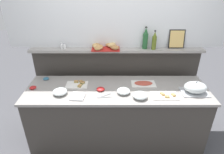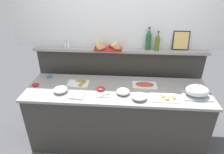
# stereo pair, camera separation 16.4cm
# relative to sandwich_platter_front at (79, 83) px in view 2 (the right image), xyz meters

# --- Properties ---
(ground_plane) EXTENTS (12.00, 12.00, 0.00)m
(ground_plane) POSITION_rel_sandwich_platter_front_xyz_m (0.54, 0.50, -0.91)
(ground_plane) COLOR #4C4C51
(buffet_counter) EXTENTS (2.44, 0.74, 0.90)m
(buffet_counter) POSITION_rel_sandwich_platter_front_xyz_m (0.54, -0.10, -0.46)
(buffet_counter) COLOR #3D3833
(buffet_counter) RESTS_ON ground_plane
(back_ledge_unit) EXTENTS (2.55, 0.22, 1.30)m
(back_ledge_unit) POSITION_rel_sandwich_platter_front_xyz_m (0.54, 0.45, -0.23)
(back_ledge_unit) COLOR #3D3833
(back_ledge_unit) RESTS_ON ground_plane
(upper_wall_panel) EXTENTS (3.15, 0.08, 1.30)m
(upper_wall_panel) POSITION_rel_sandwich_platter_front_xyz_m (0.54, 0.47, 1.04)
(upper_wall_panel) COLOR silver
(upper_wall_panel) RESTS_ON back_ledge_unit
(sandwich_platter_front) EXTENTS (0.30, 0.20, 0.04)m
(sandwich_platter_front) POSITION_rel_sandwich_platter_front_xyz_m (0.00, 0.00, 0.00)
(sandwich_platter_front) COLOR white
(sandwich_platter_front) RESTS_ON buffet_counter
(sandwich_platter_side) EXTENTS (0.33, 0.20, 0.04)m
(sandwich_platter_side) POSITION_rel_sandwich_platter_front_xyz_m (1.14, -0.28, -0.00)
(sandwich_platter_side) COLOR white
(sandwich_platter_side) RESTS_ON buffet_counter
(cold_cuts_platter) EXTENTS (0.33, 0.19, 0.02)m
(cold_cuts_platter) POSITION_rel_sandwich_platter_front_xyz_m (0.91, 0.02, -0.00)
(cold_cuts_platter) COLOR white
(cold_cuts_platter) RESTS_ON buffet_counter
(serving_cloche) EXTENTS (0.34, 0.24, 0.17)m
(serving_cloche) POSITION_rel_sandwich_platter_front_xyz_m (1.54, -0.20, 0.06)
(serving_cloche) COLOR #B7BABF
(serving_cloche) RESTS_ON buffet_counter
(glass_bowl_large) EXTENTS (0.18, 0.18, 0.07)m
(glass_bowl_large) POSITION_rel_sandwich_platter_front_xyz_m (-0.19, -0.23, 0.02)
(glass_bowl_large) COLOR silver
(glass_bowl_large) RESTS_ON buffet_counter
(glass_bowl_medium) EXTENTS (0.19, 0.19, 0.07)m
(glass_bowl_medium) POSITION_rel_sandwich_platter_front_xyz_m (0.82, -0.32, 0.02)
(glass_bowl_medium) COLOR silver
(glass_bowl_medium) RESTS_ON buffet_counter
(glass_bowl_small) EXTENTS (0.17, 0.17, 0.07)m
(glass_bowl_small) POSITION_rel_sandwich_platter_front_xyz_m (0.62, -0.21, 0.02)
(glass_bowl_small) COLOR silver
(glass_bowl_small) RESTS_ON buffet_counter
(condiment_bowl_cream) EXTENTS (0.11, 0.11, 0.04)m
(condiment_bowl_cream) POSITION_rel_sandwich_platter_front_xyz_m (0.33, -0.14, 0.01)
(condiment_bowl_cream) COLOR red
(condiment_bowl_cream) RESTS_ON buffet_counter
(condiment_bowl_teal) EXTENTS (0.08, 0.08, 0.03)m
(condiment_bowl_teal) POSITION_rel_sandwich_platter_front_xyz_m (-0.49, 0.16, 0.00)
(condiment_bowl_teal) COLOR teal
(condiment_bowl_teal) RESTS_ON buffet_counter
(condiment_bowl_dark) EXTENTS (0.09, 0.09, 0.03)m
(condiment_bowl_dark) POSITION_rel_sandwich_platter_front_xyz_m (-0.58, -0.10, 0.01)
(condiment_bowl_dark) COLOR red
(condiment_bowl_dark) RESTS_ON buffet_counter
(serving_tongs) EXTENTS (0.19, 0.11, 0.01)m
(serving_tongs) POSITION_rel_sandwich_platter_front_xyz_m (0.38, -0.29, -0.01)
(serving_tongs) COLOR #B7BABF
(serving_tongs) RESTS_ON buffet_counter
(napkin_stack) EXTENTS (0.19, 0.19, 0.02)m
(napkin_stack) POSITION_rel_sandwich_platter_front_xyz_m (0.05, -0.30, 0.00)
(napkin_stack) COLOR white
(napkin_stack) RESTS_ON buffet_counter
(wine_bottle_green) EXTENTS (0.08, 0.08, 0.32)m
(wine_bottle_green) POSITION_rel_sandwich_platter_front_xyz_m (0.95, 0.39, 0.53)
(wine_bottle_green) COLOR #23562D
(wine_bottle_green) RESTS_ON back_ledge_unit
(olive_oil_bottle) EXTENTS (0.06, 0.06, 0.28)m
(olive_oil_bottle) POSITION_rel_sandwich_platter_front_xyz_m (1.08, 0.35, 0.51)
(olive_oil_bottle) COLOR #56661E
(olive_oil_bottle) RESTS_ON back_ledge_unit
(salt_shaker) EXTENTS (0.03, 0.03, 0.09)m
(salt_shaker) POSITION_rel_sandwich_platter_front_xyz_m (-0.26, 0.37, 0.43)
(salt_shaker) COLOR white
(salt_shaker) RESTS_ON back_ledge_unit
(pepper_shaker) EXTENTS (0.03, 0.03, 0.09)m
(pepper_shaker) POSITION_rel_sandwich_platter_front_xyz_m (-0.21, 0.37, 0.43)
(pepper_shaker) COLOR white
(pepper_shaker) RESTS_ON back_ledge_unit
(bread_basket) EXTENTS (0.42, 0.31, 0.08)m
(bread_basket) POSITION_rel_sandwich_platter_front_xyz_m (0.36, 0.35, 0.42)
(bread_basket) COLOR #B2231E
(bread_basket) RESTS_ON back_ledge_unit
(framed_picture) EXTENTS (0.23, 0.06, 0.27)m
(framed_picture) POSITION_rel_sandwich_platter_front_xyz_m (1.41, 0.41, 0.52)
(framed_picture) COLOR black
(framed_picture) RESTS_ON back_ledge_unit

